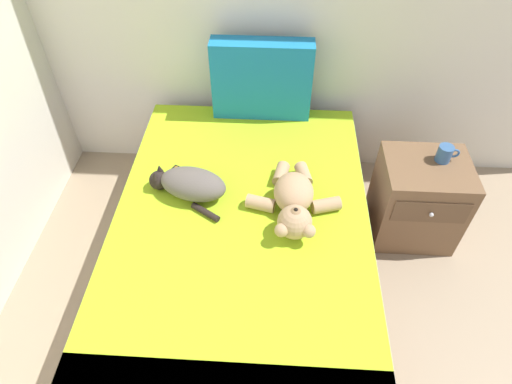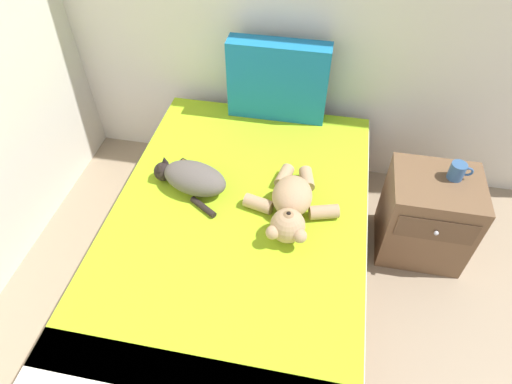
{
  "view_description": "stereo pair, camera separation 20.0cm",
  "coord_description": "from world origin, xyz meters",
  "px_view_note": "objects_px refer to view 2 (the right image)",
  "views": [
    {
      "loc": [
        1.43,
        1.75,
        2.12
      ],
      "look_at": [
        1.34,
        3.26,
        0.55
      ],
      "focal_mm": 30.43,
      "sensor_mm": 36.0,
      "label": 1
    },
    {
      "loc": [
        1.63,
        1.77,
        2.12
      ],
      "look_at": [
        1.34,
        3.26,
        0.55
      ],
      "focal_mm": 30.43,
      "sensor_mm": 36.0,
      "label": 2
    }
  ],
  "objects_px": {
    "bed": "(237,254)",
    "cell_phone": "(188,167)",
    "cat": "(191,178)",
    "nightstand": "(426,216)",
    "mug": "(458,171)",
    "patterned_cushion": "(278,81)",
    "teddy_bear": "(291,205)"
  },
  "relations": [
    {
      "from": "mug",
      "to": "bed",
      "type": "bearing_deg",
      "value": -155.2
    },
    {
      "from": "teddy_bear",
      "to": "nightstand",
      "type": "relative_size",
      "value": 0.98
    },
    {
      "from": "bed",
      "to": "cat",
      "type": "distance_m",
      "value": 0.47
    },
    {
      "from": "cell_phone",
      "to": "mug",
      "type": "distance_m",
      "value": 1.41
    },
    {
      "from": "bed",
      "to": "mug",
      "type": "relative_size",
      "value": 16.45
    },
    {
      "from": "cell_phone",
      "to": "mug",
      "type": "xyz_separation_m",
      "value": [
        1.4,
        0.17,
        0.07
      ]
    },
    {
      "from": "cat",
      "to": "teddy_bear",
      "type": "xyz_separation_m",
      "value": [
        0.52,
        -0.09,
        0.0
      ]
    },
    {
      "from": "bed",
      "to": "cat",
      "type": "xyz_separation_m",
      "value": [
        -0.27,
        0.18,
        0.33
      ]
    },
    {
      "from": "cat",
      "to": "nightstand",
      "type": "bearing_deg",
      "value": 11.57
    },
    {
      "from": "bed",
      "to": "patterned_cushion",
      "type": "xyz_separation_m",
      "value": [
        0.06,
        0.9,
        0.5
      ]
    },
    {
      "from": "patterned_cushion",
      "to": "cat",
      "type": "height_order",
      "value": "patterned_cushion"
    },
    {
      "from": "teddy_bear",
      "to": "cell_phone",
      "type": "bearing_deg",
      "value": 158.69
    },
    {
      "from": "nightstand",
      "to": "mug",
      "type": "relative_size",
      "value": 4.48
    },
    {
      "from": "cat",
      "to": "mug",
      "type": "height_order",
      "value": "cat"
    },
    {
      "from": "patterned_cushion",
      "to": "nightstand",
      "type": "distance_m",
      "value": 1.15
    },
    {
      "from": "teddy_bear",
      "to": "mug",
      "type": "relative_size",
      "value": 4.39
    },
    {
      "from": "patterned_cushion",
      "to": "cat",
      "type": "bearing_deg",
      "value": -114.62
    },
    {
      "from": "patterned_cushion",
      "to": "cell_phone",
      "type": "height_order",
      "value": "patterned_cushion"
    },
    {
      "from": "teddy_bear",
      "to": "mug",
      "type": "distance_m",
      "value": 0.91
    },
    {
      "from": "cat",
      "to": "nightstand",
      "type": "xyz_separation_m",
      "value": [
        1.26,
        0.26,
        -0.32
      ]
    },
    {
      "from": "patterned_cushion",
      "to": "bed",
      "type": "bearing_deg",
      "value": -93.62
    },
    {
      "from": "nightstand",
      "to": "mug",
      "type": "height_order",
      "value": "mug"
    },
    {
      "from": "nightstand",
      "to": "cat",
      "type": "bearing_deg",
      "value": -168.43
    },
    {
      "from": "cell_phone",
      "to": "nightstand",
      "type": "height_order",
      "value": "nightstand"
    },
    {
      "from": "cell_phone",
      "to": "mug",
      "type": "bearing_deg",
      "value": 6.9
    },
    {
      "from": "bed",
      "to": "cell_phone",
      "type": "height_order",
      "value": "cell_phone"
    },
    {
      "from": "bed",
      "to": "nightstand",
      "type": "height_order",
      "value": "nightstand"
    },
    {
      "from": "bed",
      "to": "nightstand",
      "type": "distance_m",
      "value": 1.09
    },
    {
      "from": "nightstand",
      "to": "bed",
      "type": "bearing_deg",
      "value": -155.94
    },
    {
      "from": "patterned_cushion",
      "to": "mug",
      "type": "distance_m",
      "value": 1.1
    },
    {
      "from": "cat",
      "to": "mug",
      "type": "xyz_separation_m",
      "value": [
        1.33,
        0.31,
        -0.0
      ]
    },
    {
      "from": "cell_phone",
      "to": "patterned_cushion",
      "type": "bearing_deg",
      "value": 55.48
    }
  ]
}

